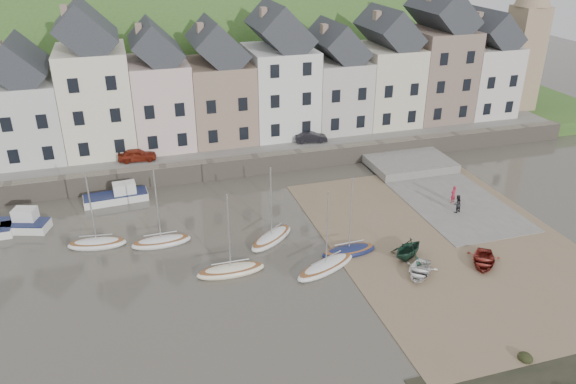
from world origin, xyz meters
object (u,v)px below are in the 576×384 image
object	(u,v)px
rowboat_white	(419,271)
car_left	(137,155)
rowboat_green	(408,249)
car_right	(311,137)
sailboat_0	(97,243)
person_red	(453,194)
rowboat_red	(483,261)
person_dark	(457,204)

from	to	relation	value
rowboat_white	car_left	world-z (taller)	car_left
rowboat_green	car_right	size ratio (longest dim) A/B	0.90
sailboat_0	car_left	size ratio (longest dim) A/B	1.80
car_right	rowboat_white	bearing A→B (deg)	-170.47
rowboat_white	car_right	size ratio (longest dim) A/B	0.94
rowboat_white	car_left	bearing A→B (deg)	167.89
rowboat_green	person_red	xyz separation A→B (m)	(7.91, 6.81, 0.06)
sailboat_0	car_right	distance (m)	24.67
rowboat_green	car_left	xyz separation A→B (m)	(-17.70, 20.70, 1.36)
rowboat_red	person_red	distance (m)	9.74
person_dark	car_right	size ratio (longest dim) A/B	0.47
sailboat_0	car_left	distance (m)	13.13
sailboat_0	rowboat_red	xyz separation A→B (m)	(26.25, -10.66, 0.13)
sailboat_0	rowboat_green	bearing A→B (deg)	-21.04
rowboat_green	rowboat_red	size ratio (longest dim) A/B	0.91
rowboat_white	person_red	bearing A→B (deg)	88.55
rowboat_white	rowboat_green	size ratio (longest dim) A/B	1.05
person_red	sailboat_0	bearing A→B (deg)	-22.08
rowboat_white	rowboat_red	distance (m)	4.99
person_red	car_left	bearing A→B (deg)	-47.68
sailboat_0	rowboat_white	world-z (taller)	sailboat_0
sailboat_0	person_dark	xyz separation A→B (m)	(28.77, -3.15, 0.63)
sailboat_0	rowboat_red	distance (m)	28.33
rowboat_red	car_left	xyz separation A→B (m)	(-22.41, 23.07, 1.80)
car_right	person_dark	bearing A→B (deg)	-144.69
person_red	person_dark	xyz separation A→B (m)	(-0.67, -1.67, 0.00)
car_left	rowboat_red	bearing A→B (deg)	-130.69
car_right	rowboat_red	bearing A→B (deg)	-158.26
sailboat_0	rowboat_green	distance (m)	23.08
rowboat_green	person_dark	bearing A→B (deg)	97.25
rowboat_green	person_dark	size ratio (longest dim) A/B	1.89
rowboat_green	rowboat_red	xyz separation A→B (m)	(4.71, -2.37, -0.44)
sailboat_0	rowboat_white	distance (m)	23.72
person_dark	car_left	xyz separation A→B (m)	(-24.94, 15.56, 1.30)
person_red	car_right	xyz separation A→B (m)	(-8.20, 13.89, 1.24)
rowboat_red	car_right	size ratio (longest dim) A/B	0.99
person_dark	car_right	xyz separation A→B (m)	(-7.53, 15.56, 1.24)
car_right	person_red	bearing A→B (deg)	-139.94
car_left	car_right	xyz separation A→B (m)	(17.40, 0.00, -0.06)
sailboat_0	car_right	bearing A→B (deg)	30.30
rowboat_green	person_dark	distance (m)	8.87
rowboat_white	rowboat_green	bearing A→B (deg)	123.60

